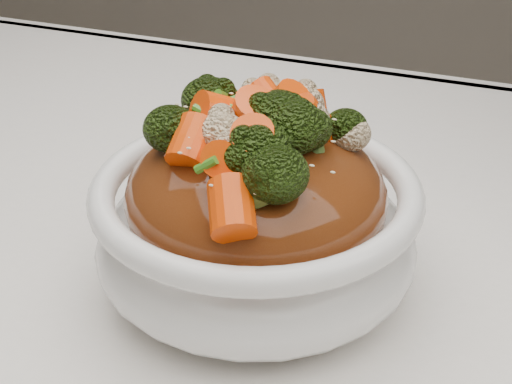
% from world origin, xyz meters
% --- Properties ---
extents(tablecloth, '(1.20, 0.80, 0.04)m').
position_xyz_m(tablecloth, '(0.00, 0.00, 0.73)').
color(tablecloth, white).
rests_on(tablecloth, dining_table).
extents(bowl, '(0.19, 0.19, 0.08)m').
position_xyz_m(bowl, '(-0.00, 0.01, 0.79)').
color(bowl, white).
rests_on(bowl, tablecloth).
extents(sauce_base, '(0.15, 0.15, 0.08)m').
position_xyz_m(sauce_base, '(-0.00, 0.01, 0.81)').
color(sauce_base, '#5E2A10').
rests_on(sauce_base, bowl).
extents(carrots, '(0.15, 0.15, 0.04)m').
position_xyz_m(carrots, '(-0.00, 0.01, 0.87)').
color(carrots, '#F94908').
rests_on(carrots, sauce_base).
extents(broccoli, '(0.15, 0.15, 0.04)m').
position_xyz_m(broccoli, '(-0.00, 0.01, 0.87)').
color(broccoli, black).
rests_on(broccoli, sauce_base).
extents(cauliflower, '(0.15, 0.15, 0.03)m').
position_xyz_m(cauliflower, '(-0.00, 0.01, 0.87)').
color(cauliflower, beige).
rests_on(cauliflower, sauce_base).
extents(scallions, '(0.12, 0.12, 0.02)m').
position_xyz_m(scallions, '(-0.00, 0.01, 0.87)').
color(scallions, '#397E1D').
rests_on(scallions, sauce_base).
extents(sesame_seeds, '(0.14, 0.14, 0.01)m').
position_xyz_m(sesame_seeds, '(-0.00, 0.01, 0.87)').
color(sesame_seeds, beige).
rests_on(sesame_seeds, sauce_base).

